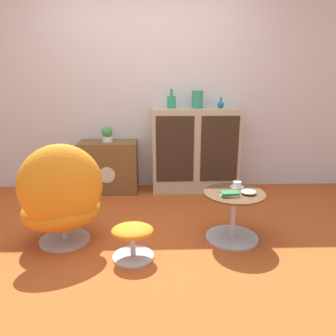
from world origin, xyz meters
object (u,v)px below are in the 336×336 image
tv_console (109,167)px  vase_inner_right (221,104)px  ottoman (133,236)px  vase_leftmost (171,102)px  vase_inner_left (197,99)px  bowl (249,192)px  sideboard (195,150)px  teacup (237,185)px  book_stack (229,194)px  egg_chair (62,199)px  potted_plant (107,134)px  coffee_table (233,214)px

tv_console → vase_inner_right: (1.39, 0.01, 0.77)m
ottoman → vase_leftmost: (0.38, 1.63, 0.94)m
vase_inner_left → bowl: vase_inner_left is taller
vase_inner_left → vase_inner_right: 0.29m
tv_console → sideboard: bearing=0.4°
vase_leftmost → tv_console: bearing=-179.2°
teacup → book_stack: (-0.12, -0.22, -0.00)m
egg_chair → potted_plant: (0.20, 1.37, 0.31)m
sideboard → tv_console: sideboard is taller
vase_inner_left → bowl: 1.57m
teacup → tv_console: bearing=138.9°
ottoman → book_stack: book_stack is taller
tv_console → egg_chair: (-0.20, -1.37, 0.11)m
tv_console → coffee_table: (1.30, -1.32, -0.08)m
sideboard → bowl: (0.31, -1.37, -0.06)m
ottoman → vase_inner_right: vase_inner_right is taller
potted_plant → vase_leftmost: bearing=0.7°
tv_console → coffee_table: 1.85m
ottoman → vase_inner_right: (0.98, 1.63, 0.90)m
vase_leftmost → book_stack: size_ratio=1.38×
sideboard → egg_chair: 1.90m
book_stack → ottoman: bearing=-164.9°
egg_chair → ottoman: 0.70m
vase_inner_right → bowl: 1.51m
vase_inner_right → potted_plant: 1.44m
vase_inner_left → teacup: vase_inner_left is taller
potted_plant → book_stack: 1.89m
potted_plant → teacup: (1.35, -1.18, -0.27)m
vase_inner_left → potted_plant: (-1.11, -0.01, -0.42)m
coffee_table → book_stack: (-0.06, -0.08, 0.23)m
vase_leftmost → teacup: vase_leftmost is taller
vase_leftmost → vase_inner_right: (0.60, -0.00, -0.03)m
egg_chair → bowl: size_ratio=7.02×
coffee_table → vase_inner_left: (-0.19, 1.33, 0.92)m
coffee_table → vase_inner_right: vase_inner_right is taller
sideboard → coffee_table: size_ratio=1.99×
sideboard → ottoman: size_ratio=3.16×
teacup → bowl: 0.19m
ottoman → tv_console: bearing=104.3°
ottoman → bowl: bearing=14.6°
coffee_table → egg_chair: bearing=-177.9°
vase_inner_right → teacup: vase_inner_right is taller
sideboard → vase_leftmost: 0.68m
tv_console → vase_leftmost: size_ratio=3.18×
sideboard → tv_console: (-1.10, -0.01, -0.21)m
vase_leftmost → book_stack: vase_leftmost is taller
ottoman → vase_leftmost: size_ratio=1.51×
tv_console → teacup: (1.35, -1.18, 0.15)m
tv_console → potted_plant: size_ratio=3.79×
coffee_table → potted_plant: (-1.30, 1.32, 0.50)m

